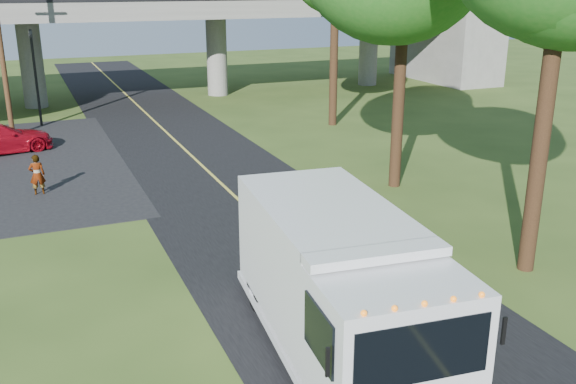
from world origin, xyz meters
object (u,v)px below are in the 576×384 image
traffic_signal (35,68)px  utility_pole (1,45)px  pedestrian (37,175)px  step_van (339,281)px

traffic_signal → utility_pole: 2.86m
pedestrian → step_van: bearing=111.5°
traffic_signal → pedestrian: 13.01m
traffic_signal → step_van: 27.20m
step_van → pedestrian: step_van is taller
utility_pole → step_van: 25.68m
pedestrian → utility_pole: bearing=-85.4°
traffic_signal → pedestrian: (-0.69, -12.77, -2.43)m
traffic_signal → step_van: size_ratio=0.68×
utility_pole → pedestrian: 11.45m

